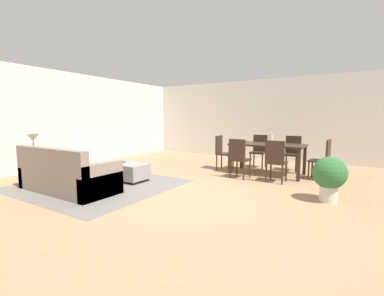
% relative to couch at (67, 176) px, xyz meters
% --- Properties ---
extents(ground_plane, '(10.80, 10.80, 0.00)m').
position_rel_couch_xyz_m(ground_plane, '(2.02, 1.11, -0.29)').
color(ground_plane, '#9E7A56').
extents(wall_back, '(9.00, 0.12, 2.70)m').
position_rel_couch_xyz_m(wall_back, '(2.02, 6.11, 1.06)').
color(wall_back, silver).
rests_on(wall_back, ground_plane).
extents(wall_left, '(0.12, 11.00, 2.70)m').
position_rel_couch_xyz_m(wall_left, '(-2.48, 1.61, 1.06)').
color(wall_left, silver).
rests_on(wall_left, ground_plane).
extents(area_rug, '(3.00, 2.80, 0.01)m').
position_rel_couch_xyz_m(area_rug, '(0.12, 0.64, -0.29)').
color(area_rug, slate).
rests_on(area_rug, ground_plane).
extents(couch, '(2.01, 0.87, 0.86)m').
position_rel_couch_xyz_m(couch, '(0.00, 0.00, 0.00)').
color(couch, gray).
rests_on(couch, ground_plane).
extents(ottoman_table, '(1.14, 0.56, 0.39)m').
position_rel_couch_xyz_m(ottoman_table, '(0.24, 1.22, -0.07)').
color(ottoman_table, gray).
rests_on(ottoman_table, ground_plane).
extents(side_table, '(0.40, 0.40, 0.54)m').
position_rel_couch_xyz_m(side_table, '(-1.31, 0.09, 0.14)').
color(side_table, brown).
rests_on(side_table, ground_plane).
extents(table_lamp, '(0.26, 0.26, 0.52)m').
position_rel_couch_xyz_m(table_lamp, '(-1.31, 0.09, 0.66)').
color(table_lamp, brown).
rests_on(table_lamp, side_table).
extents(dining_table, '(1.75, 0.91, 0.76)m').
position_rel_couch_xyz_m(dining_table, '(2.79, 3.58, 0.38)').
color(dining_table, '#332319').
rests_on(dining_table, ground_plane).
extents(dining_chair_near_left, '(0.43, 0.43, 0.92)m').
position_rel_couch_xyz_m(dining_chair_near_left, '(2.37, 2.75, 0.23)').
color(dining_chair_near_left, '#332319').
rests_on(dining_chair_near_left, ground_plane).
extents(dining_chair_near_right, '(0.41, 0.41, 0.92)m').
position_rel_couch_xyz_m(dining_chair_near_right, '(3.20, 2.78, 0.23)').
color(dining_chair_near_right, '#332319').
rests_on(dining_chair_near_right, ground_plane).
extents(dining_chair_far_left, '(0.41, 0.41, 0.92)m').
position_rel_couch_xyz_m(dining_chair_far_left, '(2.33, 4.39, 0.23)').
color(dining_chair_far_left, '#332319').
rests_on(dining_chair_far_left, ground_plane).
extents(dining_chair_far_right, '(0.42, 0.42, 0.92)m').
position_rel_couch_xyz_m(dining_chair_far_right, '(3.21, 4.42, 0.23)').
color(dining_chair_far_right, '#332319').
rests_on(dining_chair_far_right, ground_plane).
extents(dining_chair_head_east, '(0.43, 0.43, 0.92)m').
position_rel_couch_xyz_m(dining_chair_head_east, '(4.04, 3.59, 0.23)').
color(dining_chair_head_east, '#332319').
rests_on(dining_chair_head_east, ground_plane).
extents(dining_chair_head_west, '(0.42, 0.42, 0.92)m').
position_rel_couch_xyz_m(dining_chair_head_west, '(1.58, 3.54, 0.23)').
color(dining_chair_head_west, '#332319').
rests_on(dining_chair_head_west, ground_plane).
extents(vase_centerpiece, '(0.09, 0.09, 0.24)m').
position_rel_couch_xyz_m(vase_centerpiece, '(2.88, 3.55, 0.59)').
color(vase_centerpiece, silver).
rests_on(vase_centerpiece, dining_table).
extents(book_on_ottoman, '(0.27, 0.21, 0.03)m').
position_rel_couch_xyz_m(book_on_ottoman, '(0.12, 1.19, 0.12)').
color(book_on_ottoman, '#3F4C72').
rests_on(book_on_ottoman, ottoman_table).
extents(potted_plant, '(0.54, 0.54, 0.76)m').
position_rel_couch_xyz_m(potted_plant, '(4.30, 1.93, 0.16)').
color(potted_plant, beige).
rests_on(potted_plant, ground_plane).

